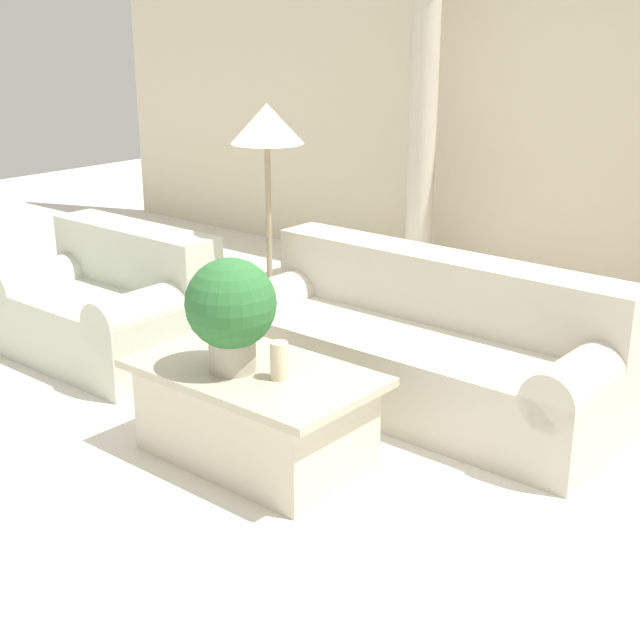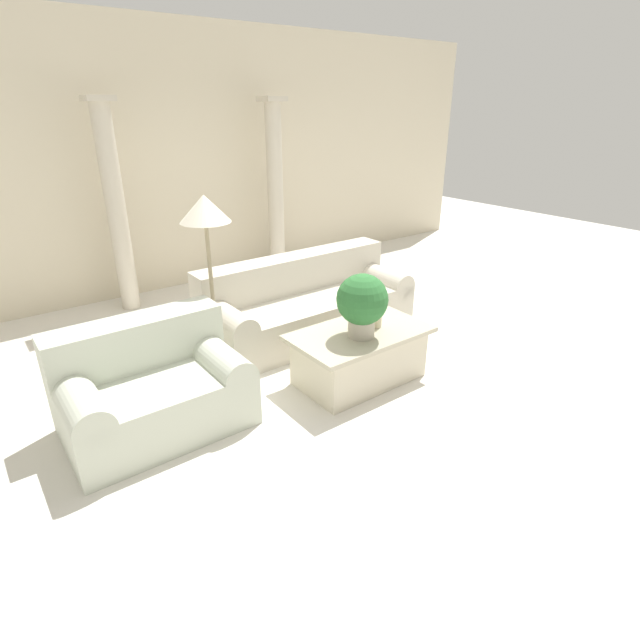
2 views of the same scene
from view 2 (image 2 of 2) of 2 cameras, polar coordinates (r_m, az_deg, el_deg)
name	(u,v)px [view 2 (image 2 of 2)]	position (r m, az deg, el deg)	size (l,w,h in m)	color
ground_plane	(332,360)	(4.82, 1.42, -4.55)	(16.00, 16.00, 0.00)	silver
wall_back	(188,160)	(6.86, -14.83, 17.24)	(10.00, 0.06, 3.20)	beige
sofa_long	(307,304)	(5.27, -1.55, 1.83)	(2.24, 0.86, 0.80)	beige
loveseat	(152,387)	(3.96, -18.66, -7.23)	(1.30, 0.86, 0.80)	beige
coffee_table	(359,355)	(4.39, 4.51, -4.04)	(1.20, 0.70, 0.47)	beige
potted_plant	(362,302)	(4.08, 4.84, 2.06)	(0.43, 0.43, 0.54)	#B2A893
pillar_candle	(377,317)	(4.35, 6.53, 0.32)	(0.08, 0.08, 0.18)	beige
floor_lamp	(205,217)	(4.38, -12.98, 11.39)	(0.43, 0.43, 1.58)	gray
column_left	(116,207)	(6.14, -22.31, 11.83)	(0.30, 0.30, 2.35)	beige
column_right	(275,189)	(6.98, -5.15, 14.67)	(0.30, 0.30, 2.35)	beige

